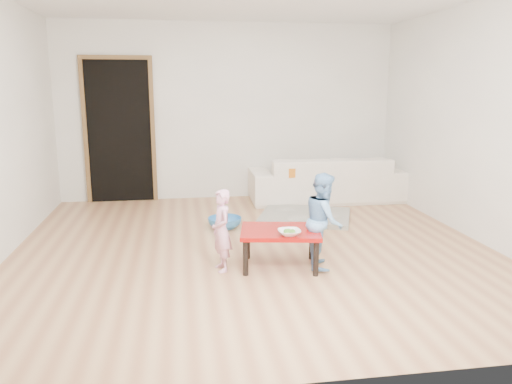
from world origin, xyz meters
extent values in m
cube|color=#A06944|center=(0.00, 0.00, 0.00)|extent=(5.00, 5.00, 0.01)
cube|color=beige|center=(0.00, 2.50, 1.30)|extent=(5.00, 0.02, 2.60)
cube|color=beige|center=(2.50, 0.00, 1.30)|extent=(0.02, 5.00, 2.60)
imported|color=white|center=(1.42, 2.05, 0.33)|extent=(2.29, 0.94, 0.66)
cube|color=orange|center=(0.94, 1.86, 0.50)|extent=(0.56, 0.52, 0.13)
imported|color=white|center=(0.21, -0.79, 0.39)|extent=(0.21, 0.21, 0.05)
imported|color=pink|center=(-0.39, -0.61, 0.39)|extent=(0.24, 0.31, 0.77)
imported|color=#588DCC|center=(0.58, -0.65, 0.45)|extent=(0.43, 0.50, 0.91)
imported|color=teal|center=(-0.23, 0.79, 0.06)|extent=(0.41, 0.41, 0.13)
camera|label=1|loc=(-0.75, -5.03, 1.71)|focal=35.00mm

